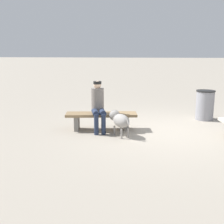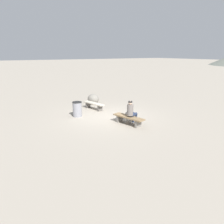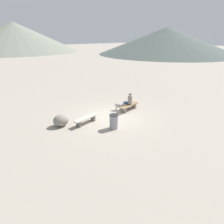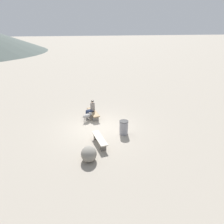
% 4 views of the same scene
% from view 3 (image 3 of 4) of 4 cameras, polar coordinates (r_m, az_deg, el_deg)
% --- Properties ---
extents(ground, '(210.00, 210.00, 0.06)m').
position_cam_3_polar(ground, '(13.29, -0.03, -1.42)').
color(ground, '#9E9384').
extents(bench_left, '(1.77, 0.72, 0.43)m').
position_cam_3_polar(bench_left, '(12.19, -7.71, -2.11)').
color(bench_left, '#605B56').
rests_on(bench_left, ground).
extents(bench_right, '(1.86, 0.81, 0.43)m').
position_cam_3_polar(bench_right, '(14.32, 5.04, 1.75)').
color(bench_right, gray).
rests_on(bench_right, ground).
extents(seated_person, '(0.46, 0.67, 1.26)m').
position_cam_3_polar(seated_person, '(14.31, 4.94, 3.37)').
color(seated_person, slate).
rests_on(seated_person, ground).
extents(dog, '(0.63, 0.72, 0.57)m').
position_cam_3_polar(dog, '(14.25, 2.32, 2.00)').
color(dog, gray).
rests_on(dog, ground).
extents(trash_bin, '(0.54, 0.54, 0.87)m').
position_cam_3_polar(trash_bin, '(11.45, 0.55, -2.82)').
color(trash_bin, gray).
rests_on(trash_bin, ground).
extents(boulder, '(1.01, 0.85, 0.73)m').
position_cam_3_polar(boulder, '(12.18, -14.85, -2.41)').
color(boulder, gray).
rests_on(boulder, ground).
extents(distant_peak_1, '(39.33, 39.33, 7.40)m').
position_cam_3_polar(distant_peak_1, '(61.94, 15.71, 19.59)').
color(distant_peak_1, '#4C5651').
rests_on(distant_peak_1, ground).
extents(distant_peak_2, '(41.05, 41.05, 9.36)m').
position_cam_3_polar(distant_peak_2, '(75.98, -26.80, 19.18)').
color(distant_peak_2, gray).
rests_on(distant_peak_2, ground).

